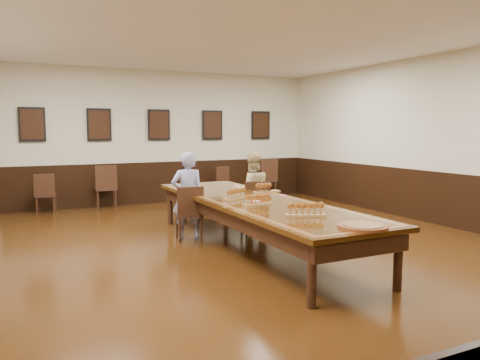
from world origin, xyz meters
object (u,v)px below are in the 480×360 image
spare_chair_b (105,187)px  person_man (188,196)px  chair_man (189,213)px  spare_chair_d (265,178)px  spare_chair_a (46,194)px  person_woman (252,191)px  carved_platter (363,226)px  conference_table (255,209)px  chair_woman (253,205)px  spare_chair_c (218,183)px

spare_chair_b → person_man: 3.65m
chair_man → spare_chair_d: size_ratio=0.88×
spare_chair_a → spare_chair_b: (1.26, 0.07, 0.06)m
chair_man → person_woman: bearing=-155.5°
spare_chair_a → person_man: 4.02m
person_man → carved_platter: (0.78, -3.33, 0.05)m
person_woman → spare_chair_d: bearing=-111.1°
person_man → conference_table: (0.68, -1.06, -0.11)m
conference_table → chair_man: bearing=125.9°
chair_woman → carved_platter: chair_woman is taller
spare_chair_d → person_woman: size_ratio=0.74×
person_woman → spare_chair_c: bearing=-91.5°
spare_chair_a → person_man: (1.93, -3.51, 0.28)m
person_man → person_woman: person_man is taller
chair_man → person_man: size_ratio=0.63×
conference_table → spare_chair_c: bearing=73.0°
chair_man → carved_platter: size_ratio=1.42×
person_man → carved_platter: person_man is taller
person_man → carved_platter: size_ratio=2.27×
chair_man → carved_platter: chair_man is taller
spare_chair_d → person_woman: (-2.07, -3.20, 0.18)m
chair_man → spare_chair_d: bearing=-123.4°
person_woman → person_man: bearing=22.1°
spare_chair_a → spare_chair_d: (5.32, -0.07, 0.08)m
chair_woman → person_man: bearing=18.2°
spare_chair_b → spare_chair_d: spare_chair_d is taller
spare_chair_b → person_woman: person_woman is taller
spare_chair_a → carved_platter: 7.37m
spare_chair_d → person_man: bearing=49.9°
spare_chair_b → chair_man: bearing=103.6°
chair_man → chair_woman: bearing=-159.2°
conference_table → spare_chair_d: bearing=59.0°
chair_woman → person_woman: (0.02, 0.09, 0.25)m
spare_chair_b → conference_table: spare_chair_b is taller
chair_woman → spare_chair_c: size_ratio=1.03×
spare_chair_c → person_woman: person_woman is taller
person_woman → conference_table: person_woman is taller
chair_man → spare_chair_d: spare_chair_d is taller
spare_chair_d → chair_man: bearing=50.5°
spare_chair_a → person_man: bearing=128.7°
spare_chair_a → chair_woman: bearing=143.7°
chair_man → spare_chair_c: chair_man is taller
chair_woman → spare_chair_b: spare_chair_b is taller
spare_chair_b → spare_chair_c: size_ratio=1.15×
chair_woman → spare_chair_b: (-1.97, 3.44, 0.05)m
chair_man → carved_platter: 3.35m
spare_chair_a → spare_chair_b: spare_chair_b is taller
spare_chair_c → chair_woman: bearing=63.3°
person_man → conference_table: size_ratio=0.29×
person_woman → spare_chair_a: bearing=-33.4°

